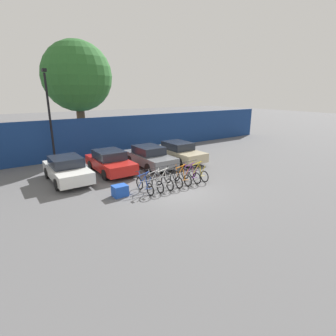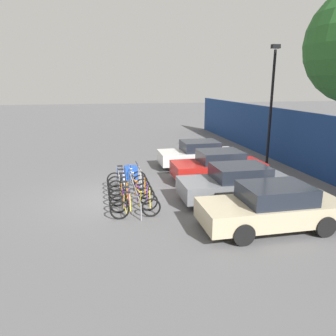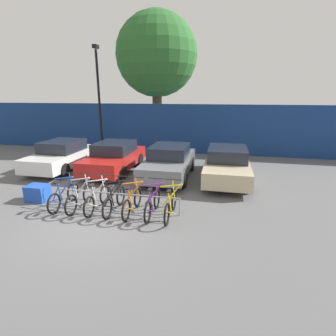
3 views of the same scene
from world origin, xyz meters
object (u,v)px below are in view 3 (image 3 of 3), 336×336
Objects in this scene: bicycle_white at (97,199)px; bicycle_blue at (64,196)px; bike_rack at (117,195)px; bicycle_silver at (80,197)px; car_white at (62,155)px; car_beige at (227,164)px; bicycle_black at (114,200)px; car_grey at (169,161)px; car_red at (114,157)px; tree_behind_hoarding at (157,56)px; bicycle_purple at (153,204)px; bicycle_orange at (132,202)px; lamp_post at (99,95)px; cargo_crate at (38,193)px; bicycle_yellow at (171,205)px.

bicycle_blue is at bearing 178.92° from bicycle_white.
bike_rack is 1.21m from bicycle_silver.
car_white and car_beige have the same top height.
bicycle_black is at bearing -42.44° from car_white.
car_grey is (5.35, -0.09, 0.00)m from car_white.
car_red is at bearing 104.98° from bicycle_white.
bicycle_purple is at bearing -76.47° from tree_behind_hoarding.
bicycle_orange is (0.57, -0.15, -0.11)m from bike_rack.
bike_rack is 9.40m from lamp_post.
car_grey is (2.09, 3.96, 0.31)m from bicycle_silver.
bicycle_silver is at bearing -9.34° from cargo_crate.
bicycle_orange is 0.39× the size of car_beige.
bicycle_white is 5.60m from car_white.
bicycle_orange is 0.41× the size of car_red.
tree_behind_hoarding is at bearing 86.25° from car_red.
car_beige is at bearing -54.70° from tree_behind_hoarding.
cargo_crate is at bearing 170.41° from bicycle_black.
car_beige reaches higher than bike_rack.
tree_behind_hoarding is (3.08, 6.72, 5.29)m from car_white.
bicycle_black is (1.75, 0.00, 0.00)m from bicycle_blue.
bicycle_silver is 0.27× the size of lamp_post.
bicycle_yellow is at bearing -3.54° from cargo_crate.
car_grey is 2.50m from car_beige.
bicycle_orange is 1.00× the size of bicycle_purple.
bicycle_orange is at bearing -60.51° from car_red.
bicycle_blue is at bearing -92.10° from tree_behind_hoarding.
car_white reaches higher than cargo_crate.
bicycle_purple is at bearing -35.58° from car_white.
car_beige is 9.81m from tree_behind_hoarding.
car_beige reaches higher than cargo_crate.
bicycle_white and bicycle_purple have the same top height.
tree_behind_hoarding reaches higher than lamp_post.
bicycle_white is at bearing -46.45° from car_white.
car_beige is (4.59, 4.03, 0.31)m from bicycle_silver.
car_grey is at bearing 76.76° from bike_rack.
car_red is at bearing -93.75° from tree_behind_hoarding.
cargo_crate is at bearing 177.20° from bike_rack.
car_red is at bearing 178.09° from car_beige.
bicycle_silver and bicycle_yellow have the same top height.
bicycle_black is 2.98m from cargo_crate.
lamp_post is (-3.65, 7.97, 3.12)m from bicycle_white.
car_white is (-3.26, 4.06, 0.31)m from bicycle_silver.
bicycle_yellow is at bearing -52.93° from lamp_post.
bicycle_yellow is at bearing 3.24° from bicycle_silver.
bicycle_black reaches higher than bike_rack.
bicycle_purple is at bearing 3.24° from bicycle_silver.
car_white is 4.06m from cargo_crate.
bicycle_black is (1.18, 0.00, 0.00)m from bicycle_silver.
car_beige reaches higher than bicycle_purple.
lamp_post is (-6.02, 7.97, 3.12)m from bicycle_yellow.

